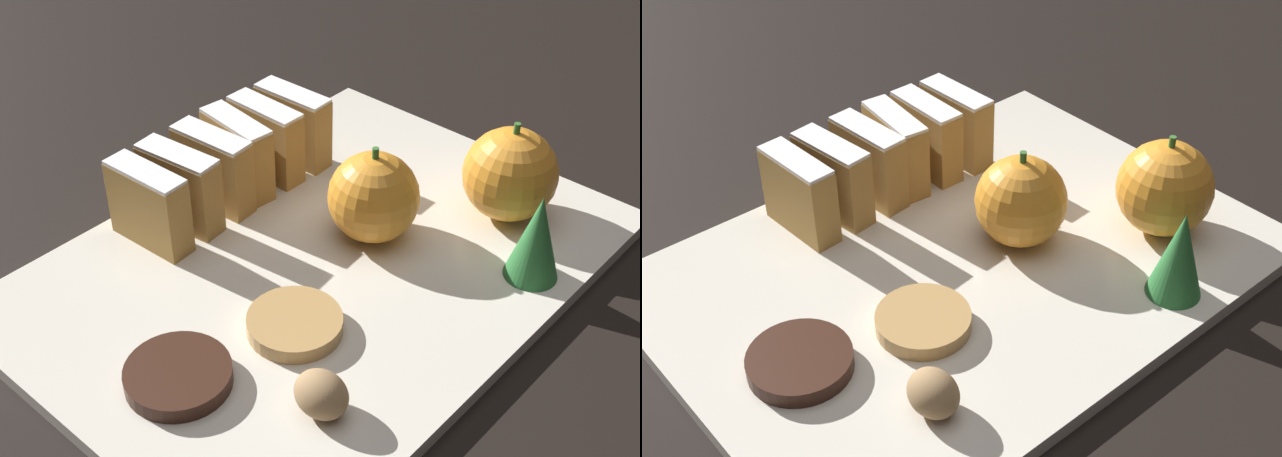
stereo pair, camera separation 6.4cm
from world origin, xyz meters
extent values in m
plane|color=black|center=(0.00, 0.00, 0.00)|extent=(6.00, 6.00, 0.00)
cube|color=silver|center=(0.00, 0.00, 0.01)|extent=(0.32, 0.44, 0.01)
cube|color=#B28442|center=(-0.11, -0.07, 0.04)|extent=(0.07, 0.03, 0.06)
cube|color=white|center=(-0.11, -0.07, 0.07)|extent=(0.07, 0.03, 0.00)
cube|color=#B28442|center=(-0.11, -0.03, 0.04)|extent=(0.07, 0.03, 0.06)
cube|color=white|center=(-0.11, -0.03, 0.07)|extent=(0.07, 0.03, 0.00)
cube|color=#B28442|center=(-0.11, 0.00, 0.04)|extent=(0.07, 0.03, 0.06)
cube|color=white|center=(-0.11, 0.00, 0.07)|extent=(0.07, 0.03, 0.00)
cube|color=#B28442|center=(-0.11, 0.03, 0.04)|extent=(0.07, 0.03, 0.06)
cube|color=white|center=(-0.11, 0.03, 0.07)|extent=(0.07, 0.03, 0.00)
cube|color=#B28442|center=(-0.11, 0.06, 0.04)|extent=(0.07, 0.02, 0.06)
cube|color=white|center=(-0.11, 0.06, 0.07)|extent=(0.07, 0.02, 0.00)
cube|color=#B28442|center=(-0.11, 0.09, 0.04)|extent=(0.07, 0.03, 0.06)
cube|color=white|center=(-0.11, 0.09, 0.07)|extent=(0.07, 0.02, 0.00)
sphere|color=orange|center=(0.01, 0.05, 0.05)|extent=(0.07, 0.07, 0.07)
cylinder|color=#38702D|center=(0.01, 0.05, 0.08)|extent=(0.01, 0.01, 0.01)
sphere|color=orange|center=(0.07, 0.14, 0.05)|extent=(0.07, 0.07, 0.07)
cylinder|color=#38702D|center=(0.07, 0.14, 0.09)|extent=(0.01, 0.01, 0.01)
ellipsoid|color=#9E7A51|center=(0.10, -0.11, 0.03)|extent=(0.04, 0.03, 0.03)
cylinder|color=#381E14|center=(0.01, -0.15, 0.02)|extent=(0.07, 0.07, 0.01)
cylinder|color=tan|center=(0.04, -0.07, 0.02)|extent=(0.07, 0.07, 0.01)
cone|color=#2D7538|center=(0.12, 0.09, 0.05)|extent=(0.04, 0.04, 0.07)
camera|label=1|loc=(0.34, -0.38, 0.43)|focal=50.00mm
camera|label=2|loc=(0.38, -0.33, 0.43)|focal=50.00mm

